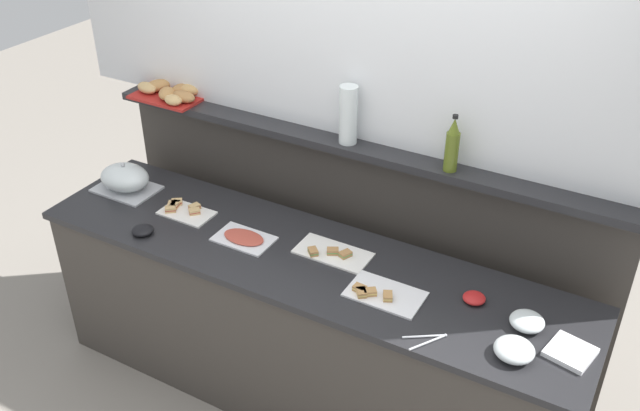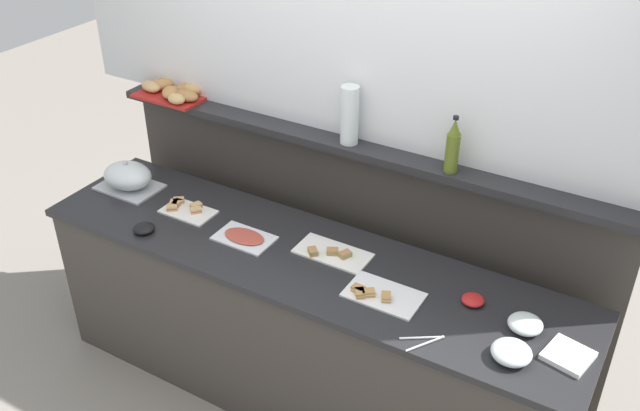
# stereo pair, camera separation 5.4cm
# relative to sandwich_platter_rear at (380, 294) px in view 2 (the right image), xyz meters

# --- Properties ---
(ground_plane) EXTENTS (12.00, 12.00, 0.00)m
(ground_plane) POSITION_rel_sandwich_platter_rear_xyz_m (-0.45, 0.68, -0.93)
(ground_plane) COLOR gray
(buffet_counter) EXTENTS (2.79, 0.69, 0.93)m
(buffet_counter) POSITION_rel_sandwich_platter_rear_xyz_m (-0.45, 0.08, -0.47)
(buffet_counter) COLOR #3D3833
(buffet_counter) RESTS_ON ground_plane
(back_ledge_unit) EXTENTS (2.82, 0.22, 1.34)m
(back_ledge_unit) POSITION_rel_sandwich_platter_rear_xyz_m (-0.45, 0.60, -0.23)
(back_ledge_unit) COLOR #3D3833
(back_ledge_unit) RESTS_ON ground_plane
(upper_wall_panel) EXTENTS (3.42, 0.08, 1.26)m
(upper_wall_panel) POSITION_rel_sandwich_platter_rear_xyz_m (-0.45, 0.63, 1.04)
(upper_wall_panel) COLOR silver
(upper_wall_panel) RESTS_ON back_ledge_unit
(sandwich_platter_rear) EXTENTS (0.34, 0.21, 0.04)m
(sandwich_platter_rear) POSITION_rel_sandwich_platter_rear_xyz_m (0.00, 0.00, 0.00)
(sandwich_platter_rear) COLOR white
(sandwich_platter_rear) RESTS_ON buffet_counter
(sandwich_platter_side) EXTENTS (0.28, 0.17, 0.04)m
(sandwich_platter_side) POSITION_rel_sandwich_platter_rear_xyz_m (-1.20, 0.12, 0.00)
(sandwich_platter_side) COLOR white
(sandwich_platter_side) RESTS_ON buffet_counter
(sandwich_platter_front) EXTENTS (0.37, 0.18, 0.04)m
(sandwich_platter_front) POSITION_rel_sandwich_platter_rear_xyz_m (-0.34, 0.17, -0.00)
(sandwich_platter_front) COLOR white
(sandwich_platter_front) RESTS_ON buffet_counter
(cold_cuts_platter) EXTENTS (0.29, 0.19, 0.02)m
(cold_cuts_platter) POSITION_rel_sandwich_platter_rear_xyz_m (-0.78, 0.06, -0.00)
(cold_cuts_platter) COLOR silver
(cold_cuts_platter) RESTS_ON buffet_counter
(serving_cloche) EXTENTS (0.34, 0.24, 0.17)m
(serving_cloche) POSITION_rel_sandwich_platter_rear_xyz_m (-1.62, 0.14, 0.06)
(serving_cloche) COLOR #B7BABF
(serving_cloche) RESTS_ON buffet_counter
(glass_bowl_large) EXTENTS (0.16, 0.16, 0.07)m
(glass_bowl_large) POSITION_rel_sandwich_platter_rear_xyz_m (0.62, -0.08, 0.02)
(glass_bowl_large) COLOR silver
(glass_bowl_large) RESTS_ON buffet_counter
(glass_bowl_medium) EXTENTS (0.15, 0.15, 0.06)m
(glass_bowl_medium) POSITION_rel_sandwich_platter_rear_xyz_m (0.62, 0.11, 0.02)
(glass_bowl_medium) COLOR silver
(glass_bowl_medium) RESTS_ON buffet_counter
(condiment_bowl_red) EXTENTS (0.10, 0.10, 0.03)m
(condiment_bowl_red) POSITION_rel_sandwich_platter_rear_xyz_m (0.37, 0.16, 0.01)
(condiment_bowl_red) COLOR red
(condiment_bowl_red) RESTS_ON buffet_counter
(condiment_bowl_cream) EXTENTS (0.11, 0.11, 0.04)m
(condiment_bowl_cream) POSITION_rel_sandwich_platter_rear_xyz_m (-1.25, -0.14, 0.01)
(condiment_bowl_cream) COLOR black
(condiment_bowl_cream) RESTS_ON buffet_counter
(serving_tongs) EXTENTS (0.16, 0.16, 0.01)m
(serving_tongs) POSITION_rel_sandwich_platter_rear_xyz_m (0.29, -0.17, -0.00)
(serving_tongs) COLOR #B7BABF
(serving_tongs) RESTS_ON buffet_counter
(napkin_stack) EXTENTS (0.20, 0.20, 0.02)m
(napkin_stack) POSITION_rel_sandwich_platter_rear_xyz_m (0.81, 0.04, 0.00)
(napkin_stack) COLOR white
(napkin_stack) RESTS_ON buffet_counter
(olive_oil_bottle) EXTENTS (0.06, 0.06, 0.28)m
(olive_oil_bottle) POSITION_rel_sandwich_platter_rear_xyz_m (0.09, 0.51, 0.53)
(olive_oil_bottle) COLOR #56661E
(olive_oil_bottle) RESTS_ON back_ledge_unit
(bread_basket) EXTENTS (0.41, 0.28, 0.08)m
(bread_basket) POSITION_rel_sandwich_platter_rear_xyz_m (-1.56, 0.53, 0.44)
(bread_basket) COLOR #B2231E
(bread_basket) RESTS_ON back_ledge_unit
(water_carafe) EXTENTS (0.09, 0.09, 0.29)m
(water_carafe) POSITION_rel_sandwich_platter_rear_xyz_m (-0.45, 0.53, 0.55)
(water_carafe) COLOR silver
(water_carafe) RESTS_ON back_ledge_unit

